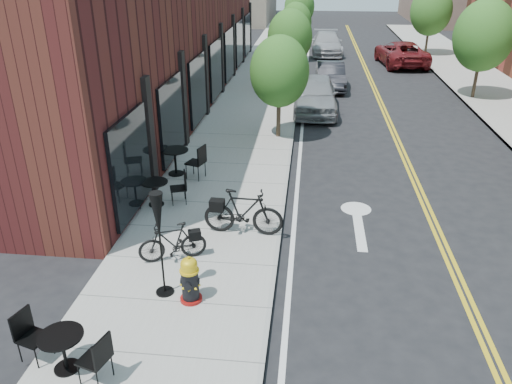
{
  "coord_description": "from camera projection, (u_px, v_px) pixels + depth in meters",
  "views": [
    {
      "loc": [
        0.55,
        -9.45,
        6.45
      ],
      "look_at": [
        -0.7,
        1.98,
        1.0
      ],
      "focal_mm": 35.0,
      "sensor_mm": 36.0,
      "label": 1
    }
  ],
  "objects": [
    {
      "name": "tree_near_d",
      "position": [
        299.0,
        7.0,
        39.82
      ],
      "size": [
        2.4,
        2.4,
        4.11
      ],
      "color": "#382B1E",
      "rests_on": "sidewalk_near"
    },
    {
      "name": "parked_car_c",
      "position": [
        327.0,
        43.0,
        35.95
      ],
      "size": [
        2.23,
        5.24,
        1.51
      ],
      "primitive_type": "imported",
      "rotation": [
        0.0,
        0.0,
        0.02
      ],
      "color": "#A7A7AC",
      "rests_on": "ground"
    },
    {
      "name": "bistro_set_b",
      "position": [
        155.0,
        190.0,
        13.84
      ],
      "size": [
        1.76,
        0.96,
        0.93
      ],
      "rotation": [
        0.0,
        0.0,
        0.33
      ],
      "color": "black",
      "rests_on": "sidewalk_near"
    },
    {
      "name": "sidewalk_near",
      "position": [
        246.0,
        128.0,
        20.46
      ],
      "size": [
        4.0,
        70.0,
        0.12
      ],
      "primitive_type": "cube",
      "color": "#9E9B93",
      "rests_on": "ground"
    },
    {
      "name": "bicycle_left",
      "position": [
        172.0,
        242.0,
        11.3
      ],
      "size": [
        1.61,
        0.96,
        0.93
      ],
      "primitive_type": "imported",
      "rotation": [
        0.0,
        0.0,
        -1.21
      ],
      "color": "black",
      "rests_on": "sidewalk_near"
    },
    {
      "name": "tree_far_b",
      "position": [
        484.0,
        36.0,
        23.53
      ],
      "size": [
        2.8,
        2.8,
        4.62
      ],
      "color": "#382B1E",
      "rests_on": "sidewalk_far"
    },
    {
      "name": "parked_car_far",
      "position": [
        401.0,
        53.0,
        32.24
      ],
      "size": [
        3.15,
        5.79,
        1.54
      ],
      "primitive_type": "imported",
      "rotation": [
        0.0,
        0.0,
        3.25
      ],
      "color": "maroon",
      "rests_on": "ground"
    },
    {
      "name": "building_near",
      "position": [
        160.0,
        27.0,
        23.03
      ],
      "size": [
        5.0,
        28.0,
        7.0
      ],
      "primitive_type": "cube",
      "color": "#421515",
      "rests_on": "ground"
    },
    {
      "name": "tree_near_a",
      "position": [
        279.0,
        72.0,
        18.34
      ],
      "size": [
        2.2,
        2.2,
        3.81
      ],
      "color": "#382B1E",
      "rests_on": "sidewalk_near"
    },
    {
      "name": "tree_near_c",
      "position": [
        296.0,
        22.0,
        32.74
      ],
      "size": [
        2.1,
        2.1,
        3.67
      ],
      "color": "#382B1E",
      "rests_on": "sidewalk_near"
    },
    {
      "name": "patio_umbrella",
      "position": [
        158.0,
        223.0,
        9.67
      ],
      "size": [
        0.37,
        0.37,
        2.29
      ],
      "color": "black",
      "rests_on": "sidewalk_near"
    },
    {
      "name": "fire_hydrant",
      "position": [
        190.0,
        280.0,
        9.94
      ],
      "size": [
        0.48,
        0.48,
        1.03
      ],
      "rotation": [
        0.0,
        0.0,
        0.07
      ],
      "color": "maroon",
      "rests_on": "sidewalk_near"
    },
    {
      "name": "tree_far_c",
      "position": [
        431.0,
        11.0,
        34.31
      ],
      "size": [
        2.8,
        2.8,
        4.62
      ],
      "color": "#382B1E",
      "rests_on": "sidewalk_far"
    },
    {
      "name": "parked_car_a",
      "position": [
        315.0,
        94.0,
        22.44
      ],
      "size": [
        1.99,
        4.81,
        1.63
      ],
      "primitive_type": "imported",
      "rotation": [
        0.0,
        0.0,
        0.01
      ],
      "color": "gray",
      "rests_on": "ground"
    },
    {
      "name": "tree_near_b",
      "position": [
        290.0,
        37.0,
        25.48
      ],
      "size": [
        2.3,
        2.3,
        3.98
      ],
      "color": "#382B1E",
      "rests_on": "sidewalk_near"
    },
    {
      "name": "ground",
      "position": [
        277.0,
        270.0,
        11.31
      ],
      "size": [
        120.0,
        120.0,
        0.0
      ],
      "primitive_type": "plane",
      "color": "black",
      "rests_on": "ground"
    },
    {
      "name": "bicycle_right",
      "position": [
        243.0,
        212.0,
        12.33
      ],
      "size": [
        2.02,
        0.64,
        1.2
      ],
      "primitive_type": "imported",
      "rotation": [
        0.0,
        0.0,
        1.53
      ],
      "color": "black",
      "rests_on": "sidewalk_near"
    },
    {
      "name": "bistro_set_c",
      "position": [
        175.0,
        158.0,
        15.79
      ],
      "size": [
        2.05,
        1.1,
        1.08
      ],
      "rotation": [
        0.0,
        0.0,
        -0.31
      ],
      "color": "black",
      "rests_on": "sidewalk_near"
    },
    {
      "name": "bistro_set_a",
      "position": [
        63.0,
        347.0,
        8.27
      ],
      "size": [
        1.77,
        0.93,
        0.93
      ],
      "rotation": [
        0.0,
        0.0,
        -0.29
      ],
      "color": "black",
      "rests_on": "sidewalk_near"
    },
    {
      "name": "parked_car_b",
      "position": [
        330.0,
        76.0,
        26.6
      ],
      "size": [
        1.58,
        4.14,
        1.35
      ],
      "primitive_type": "imported",
      "rotation": [
        0.0,
        0.0,
        0.04
      ],
      "color": "black",
      "rests_on": "ground"
    }
  ]
}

